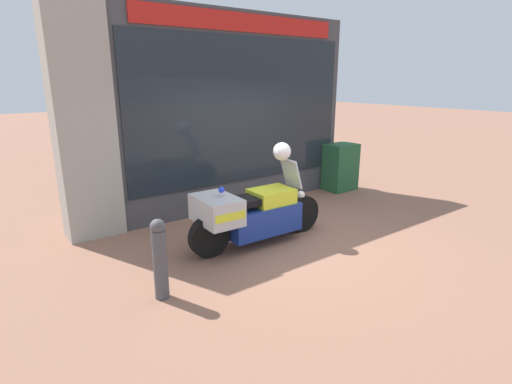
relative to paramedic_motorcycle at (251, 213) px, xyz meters
name	(u,v)px	position (x,y,z in m)	size (l,w,h in m)	color
ground_plane	(288,237)	(0.67, -0.10, -0.52)	(60.00, 60.00, 0.00)	#8E604C
shop_building	(203,115)	(0.28, 1.89, 1.34)	(5.85, 0.55, 3.70)	#424247
window_display	(237,181)	(1.04, 1.93, -0.04)	(4.52, 0.30, 2.04)	slate
paramedic_motorcycle	(251,213)	(0.00, 0.00, 0.00)	(2.39, 0.79, 1.27)	black
utility_cabinet	(340,167)	(3.54, 1.40, 0.01)	(0.71, 0.52, 1.07)	#235633
white_helmet	(282,152)	(0.59, -0.01, 0.89)	(0.28, 0.28, 0.28)	white
street_bollard	(160,258)	(-1.74, -0.64, -0.01)	(0.17, 0.17, 0.98)	#47474C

